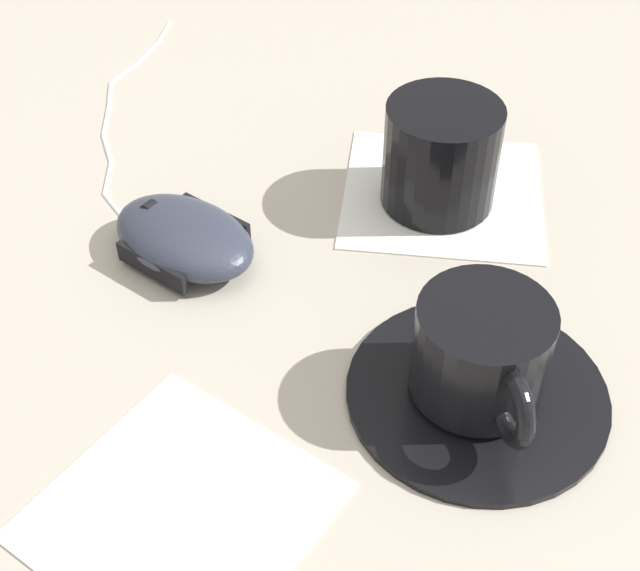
# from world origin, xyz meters

# --- Properties ---
(ground_plane) EXTENTS (3.00, 3.00, 0.00)m
(ground_plane) POSITION_xyz_m (0.00, 0.00, 0.00)
(ground_plane) COLOR #B2A899
(saucer) EXTENTS (0.15, 0.15, 0.01)m
(saucer) POSITION_xyz_m (0.02, -0.09, 0.00)
(saucer) COLOR black
(saucer) RESTS_ON ground
(coffee_cup) EXTENTS (0.08, 0.10, 0.06)m
(coffee_cup) POSITION_xyz_m (0.02, -0.09, 0.04)
(coffee_cup) COLOR black
(coffee_cup) RESTS_ON saucer
(computer_mouse) EXTENTS (0.12, 0.13, 0.03)m
(computer_mouse) POSITION_xyz_m (-0.12, 0.07, 0.02)
(computer_mouse) COLOR #2D3342
(computer_mouse) RESTS_ON ground
(mouse_cable) EXTENTS (0.08, 0.29, 0.00)m
(mouse_cable) POSITION_xyz_m (-0.15, 0.26, 0.00)
(mouse_cable) COLOR white
(mouse_cable) RESTS_ON ground
(napkin_under_glass) EXTENTS (0.18, 0.18, 0.00)m
(napkin_under_glass) POSITION_xyz_m (0.07, 0.09, 0.00)
(napkin_under_glass) COLOR silver
(napkin_under_glass) RESTS_ON ground
(drinking_glass) EXTENTS (0.08, 0.08, 0.08)m
(drinking_glass) POSITION_xyz_m (0.06, 0.08, 0.04)
(drinking_glass) COLOR black
(drinking_glass) RESTS_ON napkin_under_glass
(napkin_spare) EXTENTS (0.19, 0.19, 0.00)m
(napkin_spare) POSITION_xyz_m (-0.15, -0.13, 0.00)
(napkin_spare) COLOR silver
(napkin_spare) RESTS_ON ground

